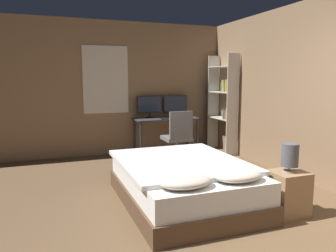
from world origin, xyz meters
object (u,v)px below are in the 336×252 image
at_px(bed, 183,182).
at_px(monitor_right, 175,104).
at_px(bedside_lamp, 290,156).
at_px(desk, 166,123).
at_px(keyboard, 169,119).
at_px(office_chair, 178,141).
at_px(bookshelf, 225,99).
at_px(nightstand, 288,193).
at_px(computer_mouse, 181,118).
at_px(monitor_left, 150,105).

xyz_separation_m(bed, monitor_right, (1.04, 2.88, 0.73)).
distance_m(bedside_lamp, desk, 3.44).
xyz_separation_m(bedside_lamp, keyboard, (-0.23, 3.25, 0.06)).
relative_size(office_chair, bookshelf, 0.47).
height_order(nightstand, computer_mouse, computer_mouse).
bearing_deg(monitor_right, bookshelf, -30.67).
bearing_deg(bookshelf, nightstand, -107.10).
bearing_deg(bed, office_chair, 69.78).
relative_size(desk, keyboard, 3.80).
xyz_separation_m(monitor_left, bookshelf, (1.47, -0.53, 0.13)).
distance_m(nightstand, bookshelf, 3.35).
relative_size(keyboard, office_chair, 0.36).
xyz_separation_m(desk, keyboard, (0.00, -0.19, 0.11)).
bearing_deg(desk, bed, -105.55).
relative_size(nightstand, keyboard, 1.48).
bearing_deg(nightstand, bed, 142.75).
height_order(keyboard, bookshelf, bookshelf).
xyz_separation_m(keyboard, office_chair, (-0.02, -0.53, -0.36)).
xyz_separation_m(nightstand, office_chair, (-0.25, 2.72, 0.14)).
bearing_deg(bookshelf, desk, 163.99).
bearing_deg(bedside_lamp, monitor_left, 98.20).
bearing_deg(bedside_lamp, computer_mouse, 89.48).
height_order(monitor_left, bookshelf, bookshelf).
bearing_deg(nightstand, computer_mouse, 89.48).
distance_m(bed, keyboard, 2.65).
xyz_separation_m(nightstand, computer_mouse, (0.03, 3.25, 0.51)).
distance_m(monitor_right, office_chair, 1.14).
height_order(bedside_lamp, monitor_right, monitor_right).
bearing_deg(nightstand, desk, 93.87).
relative_size(bedside_lamp, monitor_right, 0.61).
relative_size(monitor_left, keyboard, 1.55).
bearing_deg(office_chair, monitor_left, 106.42).
height_order(desk, monitor_right, monitor_right).
relative_size(desk, computer_mouse, 18.65).
bearing_deg(desk, monitor_left, 146.68).
distance_m(keyboard, computer_mouse, 0.26).
distance_m(bed, nightstand, 1.23).
bearing_deg(bookshelf, keyboard, 172.66).
bearing_deg(bedside_lamp, monitor_right, 89.09).
bearing_deg(keyboard, bed, -106.65).
bearing_deg(office_chair, bed, -110.22).
relative_size(nightstand, office_chair, 0.53).
distance_m(monitor_left, office_chair, 1.13).
bearing_deg(keyboard, bedside_lamp, -85.91).
distance_m(nightstand, computer_mouse, 3.29).
height_order(desk, bookshelf, bookshelf).
distance_m(bed, bedside_lamp, 1.30).
relative_size(bed, computer_mouse, 29.04).
distance_m(bedside_lamp, monitor_right, 3.64).
bearing_deg(bed, desk, 74.45).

